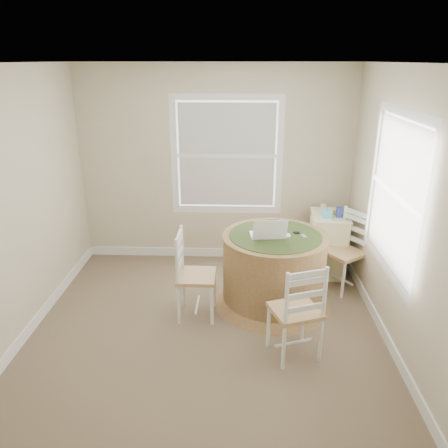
{
  "coord_description": "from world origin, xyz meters",
  "views": [
    {
      "loc": [
        0.33,
        -3.85,
        2.63
      ],
      "look_at": [
        0.16,
        0.45,
        1.0
      ],
      "focal_mm": 35.0,
      "sensor_mm": 36.0,
      "label": 1
    }
  ],
  "objects_px": {
    "round_table": "(274,267)",
    "laptop": "(268,234)",
    "chair_left": "(197,276)",
    "chair_near": "(295,310)",
    "chair_right": "(344,252)",
    "corner_chest": "(327,244)"
  },
  "relations": [
    {
      "from": "round_table",
      "to": "laptop",
      "type": "xyz_separation_m",
      "value": [
        -0.08,
        -0.04,
        0.41
      ]
    },
    {
      "from": "round_table",
      "to": "chair_left",
      "type": "distance_m",
      "value": 0.89
    },
    {
      "from": "chair_near",
      "to": "chair_right",
      "type": "height_order",
      "value": "same"
    },
    {
      "from": "laptop",
      "to": "chair_near",
      "type": "bearing_deg",
      "value": 96.52
    },
    {
      "from": "chair_near",
      "to": "corner_chest",
      "type": "distance_m",
      "value": 1.84
    },
    {
      "from": "chair_near",
      "to": "corner_chest",
      "type": "bearing_deg",
      "value": -129.08
    },
    {
      "from": "chair_left",
      "to": "laptop",
      "type": "height_order",
      "value": "laptop"
    },
    {
      "from": "corner_chest",
      "to": "laptop",
      "type": "bearing_deg",
      "value": -132.37
    },
    {
      "from": "chair_left",
      "to": "chair_near",
      "type": "relative_size",
      "value": 1.0
    },
    {
      "from": "laptop",
      "to": "corner_chest",
      "type": "height_order",
      "value": "laptop"
    },
    {
      "from": "chair_near",
      "to": "corner_chest",
      "type": "xyz_separation_m",
      "value": [
        0.61,
        1.74,
        -0.07
      ]
    },
    {
      "from": "chair_left",
      "to": "chair_near",
      "type": "xyz_separation_m",
      "value": [
        0.97,
        -0.64,
        0.0
      ]
    },
    {
      "from": "corner_chest",
      "to": "chair_right",
      "type": "bearing_deg",
      "value": -73.44
    },
    {
      "from": "chair_left",
      "to": "laptop",
      "type": "xyz_separation_m",
      "value": [
        0.76,
        0.25,
        0.39
      ]
    },
    {
      "from": "chair_left",
      "to": "corner_chest",
      "type": "bearing_deg",
      "value": -55.22
    },
    {
      "from": "chair_left",
      "to": "chair_right",
      "type": "bearing_deg",
      "value": -68.19
    },
    {
      "from": "laptop",
      "to": "chair_right",
      "type": "bearing_deg",
      "value": -162.83
    },
    {
      "from": "chair_right",
      "to": "corner_chest",
      "type": "height_order",
      "value": "chair_right"
    },
    {
      "from": "round_table",
      "to": "chair_near",
      "type": "relative_size",
      "value": 1.41
    },
    {
      "from": "chair_left",
      "to": "chair_right",
      "type": "relative_size",
      "value": 1.0
    },
    {
      "from": "corner_chest",
      "to": "chair_left",
      "type": "bearing_deg",
      "value": -143.2
    },
    {
      "from": "laptop",
      "to": "corner_chest",
      "type": "bearing_deg",
      "value": -141.51
    }
  ]
}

